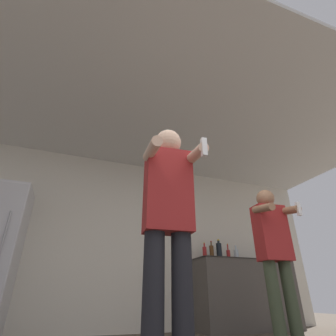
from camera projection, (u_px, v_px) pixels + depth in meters
The scene contains 10 objects.
wall_back at pixel (124, 238), 4.08m from camera, with size 7.00×0.06×2.55m.
ceiling_slab at pixel (155, 115), 3.40m from camera, with size 7.00×3.44×0.05m.
counter at pixel (246, 294), 4.07m from camera, with size 1.64×0.59×1.00m.
bottle_amber_bourbon at pixel (228, 254), 4.30m from camera, with size 0.06×0.06×0.26m.
bottle_dark_rum at pixel (236, 254), 4.35m from camera, with size 0.08×0.08×0.25m.
bottle_tall_gin at pixel (219, 251), 4.27m from camera, with size 0.09×0.09×0.32m.
bottle_clear_vodka at pixel (212, 252), 4.21m from camera, with size 0.07×0.07×0.29m.
bottle_brown_liquor at pixel (205, 252), 4.17m from camera, with size 0.06×0.06×0.25m.
person_woman_foreground at pixel (168, 219), 1.90m from camera, with size 0.45×0.50×1.72m.
person_man_side at pixel (274, 248), 2.76m from camera, with size 0.42×0.45×1.57m.
Camera 1 is at (-0.81, -1.17, 0.45)m, focal length 28.00 mm.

